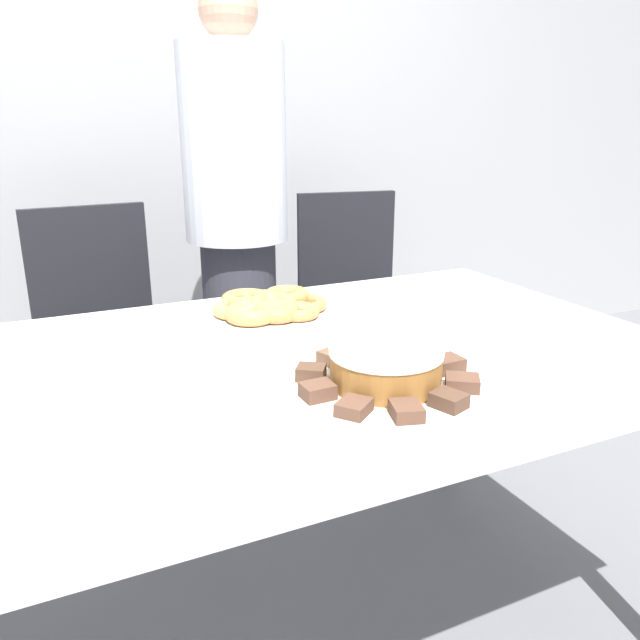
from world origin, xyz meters
TOP-DOWN VIEW (x-y plane):
  - ground_plane at (0.00, 0.00)m, footprint 12.00×12.00m
  - wall_back at (0.00, 1.59)m, footprint 8.00×0.05m
  - table at (0.00, 0.00)m, footprint 1.59×0.98m
  - person_standing at (0.18, 0.96)m, footprint 0.35×0.35m
  - office_chair_left at (-0.29, 0.95)m, footprint 0.48×0.48m
  - office_chair_right at (0.65, 0.95)m, footprint 0.50×0.50m
  - plate_cake at (0.07, -0.22)m, footprint 0.35×0.35m
  - plate_donuts at (0.04, 0.27)m, footprint 0.33×0.33m
  - frosted_cake at (0.07, -0.22)m, footprint 0.20×0.20m
  - lamington_0 at (0.18, -0.30)m, footprint 0.08×0.07m
  - lamington_1 at (0.20, -0.22)m, footprint 0.06×0.05m
  - lamington_2 at (0.18, -0.14)m, footprint 0.07×0.07m
  - lamington_3 at (0.11, -0.10)m, footprint 0.06×0.07m
  - lamington_4 at (0.03, -0.10)m, footprint 0.05×0.06m
  - lamington_5 at (-0.04, -0.15)m, footprint 0.07×0.06m
  - lamington_6 at (-0.06, -0.23)m, footprint 0.05×0.05m
  - lamington_7 at (-0.04, -0.31)m, footprint 0.07×0.07m
  - lamington_8 at (0.03, -0.35)m, footprint 0.06×0.07m
  - lamington_9 at (0.11, -0.35)m, footprint 0.06×0.06m
  - donut_0 at (0.04, 0.27)m, footprint 0.12×0.12m
  - donut_1 at (-0.04, 0.28)m, footprint 0.12×0.12m
  - donut_2 at (-0.02, 0.23)m, footprint 0.13×0.13m
  - donut_3 at (0.03, 0.21)m, footprint 0.11×0.11m
  - donut_4 at (0.08, 0.20)m, footprint 0.10×0.10m
  - donut_5 at (0.12, 0.26)m, footprint 0.12×0.12m
  - donut_6 at (0.10, 0.32)m, footprint 0.12×0.12m
  - donut_7 at (0.05, 0.33)m, footprint 0.12×0.12m
  - donut_8 at (-0.00, 0.33)m, footprint 0.13×0.13m

SIDE VIEW (x-z plane):
  - ground_plane at x=0.00m, z-range 0.00..0.00m
  - office_chair_left at x=-0.29m, z-range -0.02..0.90m
  - office_chair_right at x=0.65m, z-range -0.02..0.90m
  - table at x=0.00m, z-range 0.28..1.01m
  - plate_cake at x=0.07m, z-range 0.73..0.74m
  - plate_donuts at x=0.04m, z-range 0.73..0.74m
  - lamington_7 at x=-0.04m, z-range 0.74..0.76m
  - lamington_8 at x=0.03m, z-range 0.74..0.76m
  - lamington_0 at x=0.18m, z-range 0.74..0.76m
  - lamington_9 at x=0.11m, z-range 0.74..0.76m
  - lamington_5 at x=-0.04m, z-range 0.74..0.76m
  - lamington_4 at x=0.03m, z-range 0.74..0.76m
  - lamington_6 at x=-0.06m, z-range 0.74..0.76m
  - lamington_3 at x=0.11m, z-range 0.74..0.76m
  - lamington_1 at x=0.20m, z-range 0.74..0.76m
  - lamington_2 at x=0.18m, z-range 0.74..0.76m
  - donut_5 at x=0.12m, z-range 0.74..0.76m
  - donut_7 at x=0.05m, z-range 0.74..0.76m
  - donut_4 at x=0.08m, z-range 0.74..0.76m
  - donut_1 at x=-0.04m, z-range 0.74..0.77m
  - donut_2 at x=-0.02m, z-range 0.74..0.77m
  - donut_3 at x=0.03m, z-range 0.74..0.77m
  - donut_8 at x=0.00m, z-range 0.74..0.77m
  - donut_6 at x=0.10m, z-range 0.74..0.78m
  - donut_0 at x=0.04m, z-range 0.74..0.78m
  - frosted_cake at x=0.07m, z-range 0.74..0.81m
  - person_standing at x=0.18m, z-range 0.04..1.65m
  - wall_back at x=0.00m, z-range 0.00..2.60m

